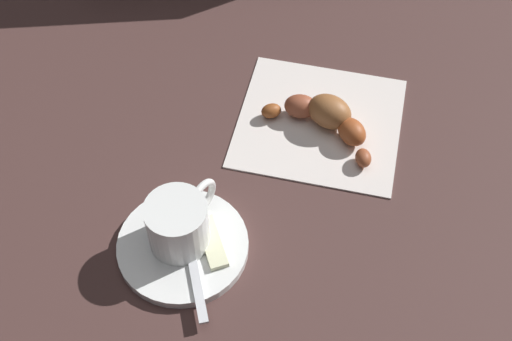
{
  "coord_description": "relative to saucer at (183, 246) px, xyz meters",
  "views": [
    {
      "loc": [
        -0.37,
        -0.17,
        0.58
      ],
      "look_at": [
        0.02,
        -0.02,
        0.02
      ],
      "focal_mm": 46.66,
      "sensor_mm": 36.0,
      "label": 1
    }
  ],
  "objects": [
    {
      "name": "ground_plane",
      "position": [
        0.08,
        -0.02,
        -0.01
      ],
      "size": [
        1.8,
        1.8,
        0.0
      ],
      "primitive_type": "plane",
      "color": "#452D29"
    },
    {
      "name": "napkin",
      "position": [
        0.21,
        -0.08,
        -0.0
      ],
      "size": [
        0.2,
        0.21,
        0.0
      ],
      "primitive_type": "cube",
      "rotation": [
        0.0,
        0.0,
        0.14
      ],
      "color": "silver",
      "rests_on": "ground"
    },
    {
      "name": "sugar_packet",
      "position": [
        0.01,
        -0.03,
        0.01
      ],
      "size": [
        0.06,
        0.05,
        0.01
      ],
      "primitive_type": "cube",
      "rotation": [
        0.0,
        0.0,
        6.97
      ],
      "color": "beige",
      "rests_on": "saucer"
    },
    {
      "name": "saucer",
      "position": [
        0.0,
        0.0,
        0.0
      ],
      "size": [
        0.13,
        0.13,
        0.01
      ],
      "primitive_type": "cylinder",
      "color": "white",
      "rests_on": "ground"
    },
    {
      "name": "teaspoon",
      "position": [
        -0.0,
        -0.01,
        0.01
      ],
      "size": [
        0.11,
        0.08,
        0.01
      ],
      "color": "silver",
      "rests_on": "saucer"
    },
    {
      "name": "espresso_cup",
      "position": [
        0.01,
        0.0,
        0.03
      ],
      "size": [
        0.09,
        0.06,
        0.06
      ],
      "color": "white",
      "rests_on": "saucer"
    },
    {
      "name": "croissant",
      "position": [
        0.2,
        -0.08,
        0.01
      ],
      "size": [
        0.08,
        0.15,
        0.04
      ],
      "color": "brown",
      "rests_on": "napkin"
    }
  ]
}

